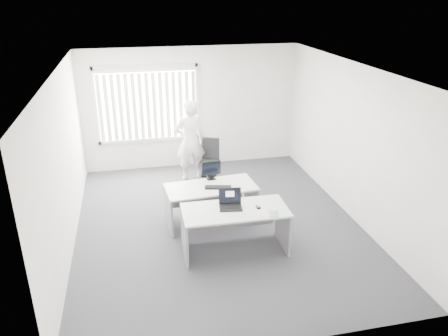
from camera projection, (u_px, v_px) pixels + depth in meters
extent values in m
plane|color=#4C4B52|center=(218.00, 224.00, 7.96)|extent=(6.00, 6.00, 0.00)
cube|color=white|center=(192.00, 108.00, 10.12)|extent=(5.00, 0.02, 2.80)
cube|color=white|center=(274.00, 247.00, 4.72)|extent=(5.00, 0.02, 2.80)
cube|color=white|center=(64.00, 164.00, 6.92)|extent=(0.02, 6.00, 2.80)
cube|color=white|center=(352.00, 142.00, 7.92)|extent=(0.02, 6.00, 2.80)
cube|color=white|center=(217.00, 69.00, 6.88)|extent=(5.00, 6.00, 0.02)
cube|color=silver|center=(148.00, 104.00, 9.83)|extent=(2.32, 0.06, 1.76)
cube|color=silver|center=(235.00, 210.00, 6.88)|extent=(1.69, 0.82, 0.03)
cube|color=#939395|center=(185.00, 236.00, 6.88)|extent=(0.06, 0.72, 0.73)
cube|color=#939395|center=(283.00, 226.00, 7.17)|extent=(0.06, 0.72, 0.73)
cube|color=silver|center=(211.00, 187.00, 7.75)|extent=(1.65, 0.87, 0.03)
cube|color=#939395|center=(169.00, 211.00, 7.68)|extent=(0.09, 0.69, 0.70)
cube|color=#939395|center=(251.00, 200.00, 8.10)|extent=(0.09, 0.69, 0.70)
cylinder|color=black|center=(209.00, 178.00, 9.77)|extent=(0.70, 0.70, 0.07)
cylinder|color=black|center=(209.00, 171.00, 9.70)|extent=(0.06, 0.06, 0.41)
cube|color=black|center=(209.00, 163.00, 9.63)|extent=(0.54, 0.54, 0.06)
cube|color=black|center=(211.00, 148.00, 9.69)|extent=(0.38, 0.20, 0.49)
imported|color=white|center=(190.00, 141.00, 9.50)|extent=(0.70, 0.50, 1.81)
cube|color=silver|center=(256.00, 211.00, 6.81)|extent=(0.32, 0.23, 0.00)
cube|color=silver|center=(274.00, 214.00, 6.73)|extent=(0.19, 0.24, 0.01)
cube|color=black|center=(218.00, 187.00, 7.68)|extent=(0.48, 0.25, 0.02)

